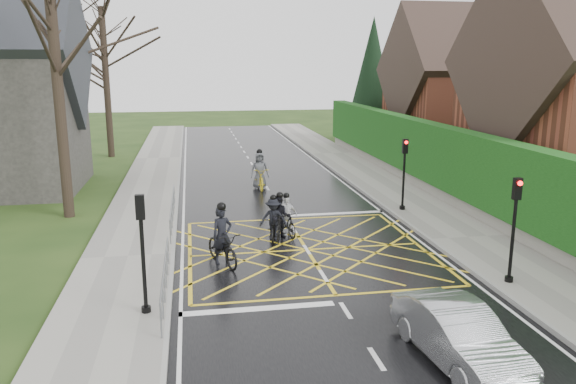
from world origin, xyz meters
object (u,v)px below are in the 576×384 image
object	(u,v)px
cyclist_back	(280,221)
car	(458,335)
cyclist_rear	(223,244)
cyclist_front	(287,220)
cyclist_mid	(274,223)
cyclist_lead	(260,175)

from	to	relation	value
cyclist_back	car	size ratio (longest dim) A/B	0.47
cyclist_rear	cyclist_front	xyz separation A→B (m)	(2.54, 2.69, -0.06)
cyclist_mid	cyclist_lead	size ratio (longest dim) A/B	0.84
cyclist_mid	cyclist_front	world-z (taller)	cyclist_mid
cyclist_front	car	xyz separation A→B (m)	(2.07, -9.73, 0.04)
cyclist_mid	cyclist_rear	bearing A→B (deg)	-120.95
cyclist_rear	cyclist_lead	bearing A→B (deg)	55.23
cyclist_rear	cyclist_front	bearing A→B (deg)	25.04
cyclist_back	cyclist_mid	size ratio (longest dim) A/B	1.00
cyclist_front	cyclist_lead	distance (m)	8.14
cyclist_back	cyclist_lead	xyz separation A→B (m)	(0.31, 8.50, 0.06)
cyclist_back	cyclist_front	world-z (taller)	cyclist_back
cyclist_rear	cyclist_lead	world-z (taller)	cyclist_lead
cyclist_rear	cyclist_mid	xyz separation A→B (m)	(1.99, 2.25, -0.04)
cyclist_back	car	distance (m)	9.66
cyclist_rear	cyclist_mid	size ratio (longest dim) A/B	1.22
cyclist_mid	cyclist_lead	bearing A→B (deg)	96.77
cyclist_back	cyclist_front	size ratio (longest dim) A/B	1.08
cyclist_front	cyclist_rear	bearing A→B (deg)	-146.98
cyclist_rear	cyclist_back	xyz separation A→B (m)	(2.24, 2.33, 0.00)
cyclist_lead	car	size ratio (longest dim) A/B	0.56
cyclist_back	car	xyz separation A→B (m)	(2.37, -9.37, -0.03)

